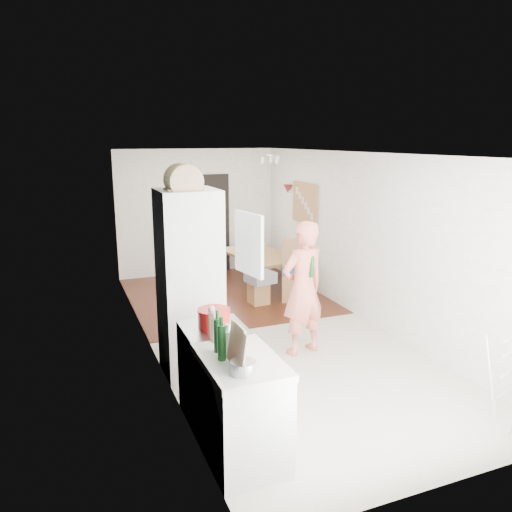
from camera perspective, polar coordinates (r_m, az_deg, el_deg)
room_shell at (r=6.82m, az=1.10°, el=1.09°), size 3.20×7.00×2.50m
floor at (r=7.19m, az=1.06°, el=-8.70°), size 3.20×7.00×0.01m
wood_floor_overlay at (r=8.82m, az=-3.63°, el=-4.47°), size 3.20×3.30×0.01m
sage_wall_panel at (r=4.34m, az=-7.97°, el=2.01°), size 0.02×3.00×1.30m
tile_splashback at (r=4.03m, az=-5.65°, el=-9.22°), size 0.02×1.90×0.50m
doorway_recess at (r=10.16m, az=-5.53°, el=3.64°), size 0.90×0.04×2.00m
base_cabinet at (r=4.43m, az=-1.73°, el=-17.35°), size 0.60×0.90×0.86m
worktop at (r=4.22m, az=-1.77°, el=-11.97°), size 0.62×0.92×0.06m
range_cooker at (r=5.06m, az=-4.74°, el=-13.18°), size 0.60×0.60×0.88m
cooker_top at (r=4.87m, az=-4.84°, el=-8.33°), size 0.60×0.60×0.04m
fridge_housing at (r=5.75m, az=-7.58°, el=-3.14°), size 0.66×0.66×2.15m
fridge_door at (r=5.54m, az=-0.83°, el=1.40°), size 0.14×0.56×0.70m
fridge_interior at (r=5.72m, az=-4.72°, el=1.74°), size 0.02×0.52×0.66m
pinboard at (r=9.13m, az=5.64°, el=6.04°), size 0.03×0.90×0.70m
pinboard_frame at (r=9.12m, az=5.55°, el=6.04°), size 0.00×0.94×0.74m
wall_sconce at (r=9.67m, az=3.67°, el=7.67°), size 0.18×0.18×0.16m
person at (r=6.24m, az=5.42°, el=-2.35°), size 0.83×0.63×2.03m
dining_table at (r=9.42m, az=0.71°, el=-1.71°), size 1.06×1.57×0.51m
dining_chair at (r=8.43m, az=4.45°, el=-1.75°), size 0.57×0.57×1.02m
stool at (r=8.29m, az=0.29°, el=-4.26°), size 0.31×0.31×0.38m
grey_drape at (r=8.19m, az=0.50°, el=-2.42°), size 0.48×0.48×0.18m
bread_bin at (r=5.44m, az=-8.32°, el=8.51°), size 0.44×0.43×0.20m
red_casserole at (r=4.83m, az=-4.83°, el=-7.08°), size 0.33×0.33×0.19m
steel_pan at (r=3.94m, az=-1.49°, el=-12.61°), size 0.23×0.23×0.10m
held_bottle at (r=6.14m, az=6.41°, el=-1.23°), size 0.06×0.06×0.26m
bottle_a at (r=4.12m, az=-3.94°, el=-9.86°), size 0.08×0.08×0.30m
bottle_b at (r=4.28m, az=-4.39°, el=-9.01°), size 0.08×0.08×0.30m
bottle_c at (r=4.20m, az=-3.18°, el=-9.94°), size 0.12×0.12×0.23m
pepper_mill_front at (r=4.49m, az=-4.74°, el=-8.44°), size 0.07×0.07×0.22m
pepper_mill_back at (r=4.60m, az=-5.07°, el=-7.82°), size 0.07×0.07×0.23m
chopping_boards at (r=3.97m, az=-2.12°, el=-10.37°), size 0.10×0.26×0.35m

